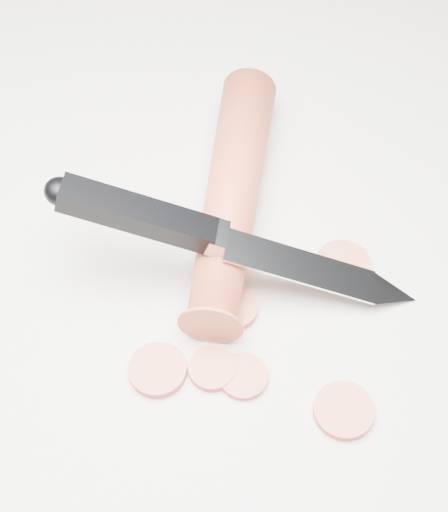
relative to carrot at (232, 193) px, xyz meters
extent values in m
plane|color=silver|center=(-0.04, -0.05, -0.02)|extent=(2.40, 2.40, 0.00)
cylinder|color=#D14826|center=(0.00, 0.00, 0.00)|extent=(0.12, 0.22, 0.04)
cylinder|color=#D16440|center=(-0.05, -0.12, -0.02)|extent=(0.03, 0.03, 0.01)
cylinder|color=#D16440|center=(-0.08, -0.12, -0.02)|extent=(0.04, 0.04, 0.01)
cylinder|color=#D16440|center=(-0.03, -0.13, -0.02)|extent=(0.03, 0.03, 0.01)
cylinder|color=#D16440|center=(-0.02, -0.08, -0.02)|extent=(0.03, 0.03, 0.01)
cylinder|color=#D16440|center=(0.02, -0.17, -0.02)|extent=(0.04, 0.04, 0.01)
cylinder|color=#D16440|center=(0.06, -0.07, -0.02)|extent=(0.04, 0.04, 0.01)
camera|label=1|loc=(-0.09, -0.32, 0.40)|focal=50.00mm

